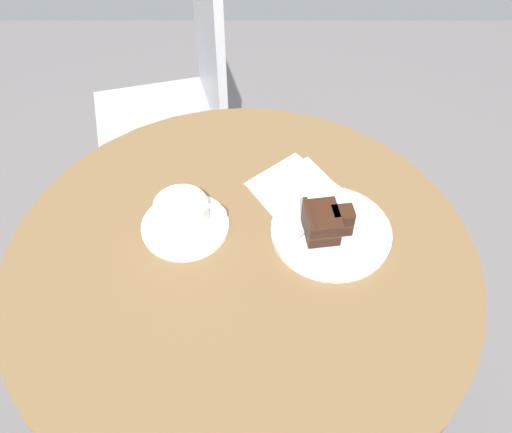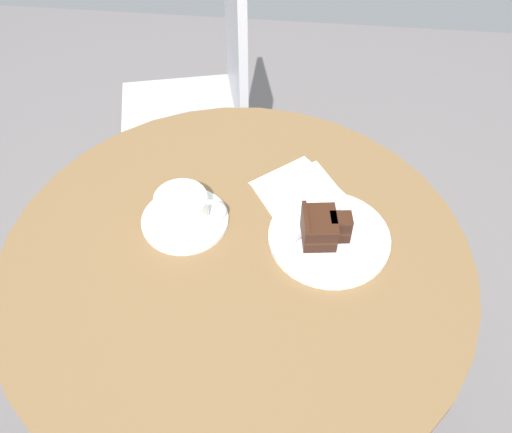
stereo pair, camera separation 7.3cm
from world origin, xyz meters
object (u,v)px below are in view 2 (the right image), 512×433
(cake_plate, at_px, (329,238))
(napkin, at_px, (300,194))
(saucer, at_px, (185,220))
(fork, at_px, (327,214))
(cafe_chair, at_px, (209,87))
(cake_slice, at_px, (322,227))
(teaspoon, at_px, (161,214))
(coffee_cup, at_px, (183,207))

(cake_plate, xyz_separation_m, napkin, (-0.06, 0.11, -0.00))
(saucer, xyz_separation_m, cake_plate, (0.27, -0.02, 0.00))
(saucer, distance_m, napkin, 0.24)
(cake_plate, height_order, fork, fork)
(napkin, xyz_separation_m, cafe_chair, (-0.30, 0.60, -0.19))
(saucer, xyz_separation_m, cafe_chair, (-0.08, 0.70, -0.19))
(cake_slice, bearing_deg, napkin, 110.14)
(cafe_chair, bearing_deg, saucer, -7.70)
(saucer, xyz_separation_m, napkin, (0.22, 0.10, -0.00))
(napkin, bearing_deg, teaspoon, -161.03)
(fork, height_order, cafe_chair, cafe_chair)
(teaspoon, relative_size, cafe_chair, 0.10)
(coffee_cup, xyz_separation_m, teaspoon, (-0.05, 0.00, -0.03))
(cake_plate, distance_m, cafe_chair, 0.82)
(napkin, bearing_deg, fork, -48.10)
(coffee_cup, bearing_deg, napkin, 23.46)
(saucer, bearing_deg, coffee_cup, 118.65)
(coffee_cup, relative_size, cake_slice, 1.43)
(napkin, bearing_deg, cake_slice, -69.86)
(saucer, bearing_deg, teaspoon, 173.34)
(napkin, bearing_deg, saucer, -156.07)
(coffee_cup, height_order, cake_plate, coffee_cup)
(cake_slice, bearing_deg, coffee_cup, 174.85)
(cafe_chair, bearing_deg, coffee_cup, -7.76)
(cafe_chair, bearing_deg, napkin, 11.85)
(cake_plate, xyz_separation_m, cake_slice, (-0.02, -0.01, 0.03))
(coffee_cup, xyz_separation_m, cafe_chair, (-0.08, 0.70, -0.23))
(cake_plate, bearing_deg, napkin, 118.11)
(coffee_cup, distance_m, teaspoon, 0.05)
(coffee_cup, distance_m, cake_slice, 0.26)
(cake_slice, distance_m, napkin, 0.13)
(fork, bearing_deg, cake_plate, -135.14)
(teaspoon, bearing_deg, cake_slice, -115.32)
(saucer, distance_m, fork, 0.27)
(saucer, height_order, coffee_cup, coffee_cup)
(cake_slice, relative_size, cafe_chair, 0.10)
(coffee_cup, bearing_deg, teaspoon, 175.32)
(teaspoon, height_order, cake_slice, cake_slice)
(saucer, relative_size, fork, 1.30)
(coffee_cup, height_order, cafe_chair, cafe_chair)
(saucer, distance_m, teaspoon, 0.05)
(cake_plate, bearing_deg, coffee_cup, 176.50)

